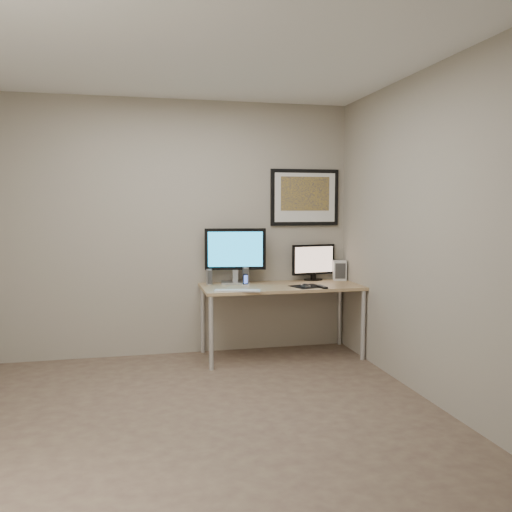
% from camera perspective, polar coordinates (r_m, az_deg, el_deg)
% --- Properties ---
extents(floor, '(3.60, 3.60, 0.00)m').
position_cam_1_polar(floor, '(4.19, -6.01, -16.12)').
color(floor, brown).
rests_on(floor, ground).
extents(room, '(3.60, 3.60, 3.60)m').
position_cam_1_polar(room, '(4.35, -6.93, 6.76)').
color(room, white).
rests_on(room, ground).
extents(desk, '(1.60, 0.70, 0.73)m').
position_cam_1_polar(desk, '(5.49, 2.66, -3.78)').
color(desk, olive).
rests_on(desk, floor).
extents(framed_art, '(0.75, 0.04, 0.60)m').
position_cam_1_polar(framed_art, '(5.85, 5.15, 6.17)').
color(framed_art, black).
rests_on(framed_art, room).
extents(monitor_large, '(0.63, 0.24, 0.57)m').
position_cam_1_polar(monitor_large, '(5.56, -2.19, 0.30)').
color(monitor_large, '#AAAAAF').
rests_on(monitor_large, desk).
extents(monitor_tv, '(0.49, 0.14, 0.39)m').
position_cam_1_polar(monitor_tv, '(5.85, 6.06, -0.55)').
color(monitor_tv, black).
rests_on(monitor_tv, desk).
extents(speaker_left, '(0.07, 0.07, 0.16)m').
position_cam_1_polar(speaker_left, '(5.52, -4.96, -2.21)').
color(speaker_left, '#AAAAAF').
rests_on(speaker_left, desk).
extents(speaker_right, '(0.08, 0.08, 0.17)m').
position_cam_1_polar(speaker_right, '(5.58, -1.08, -2.05)').
color(speaker_right, '#AAAAAF').
rests_on(speaker_right, desk).
extents(phone_dock, '(0.07, 0.07, 0.12)m').
position_cam_1_polar(phone_dock, '(5.43, -1.12, -2.53)').
color(phone_dock, black).
rests_on(phone_dock, desk).
extents(keyboard, '(0.45, 0.22, 0.02)m').
position_cam_1_polar(keyboard, '(5.10, -1.98, -3.65)').
color(keyboard, silver).
rests_on(keyboard, desk).
extents(mousepad, '(0.36, 0.34, 0.00)m').
position_cam_1_polar(mousepad, '(5.42, 5.46, -3.20)').
color(mousepad, black).
rests_on(mousepad, desk).
extents(mouse, '(0.07, 0.10, 0.03)m').
position_cam_1_polar(mouse, '(5.37, 5.24, -3.07)').
color(mouse, black).
rests_on(mouse, mousepad).
extents(remote, '(0.06, 0.18, 0.02)m').
position_cam_1_polar(remote, '(5.35, 6.95, -3.21)').
color(remote, black).
rests_on(remote, desk).
extents(fan_unit, '(0.16, 0.13, 0.21)m').
position_cam_1_polar(fan_unit, '(5.92, 8.80, -1.51)').
color(fan_unit, silver).
rests_on(fan_unit, desk).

